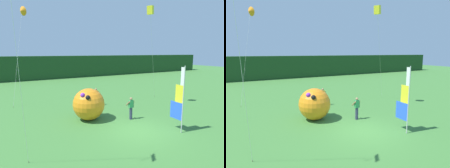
{
  "view_description": "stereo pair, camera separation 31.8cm",
  "coord_description": "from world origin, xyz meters",
  "views": [
    {
      "loc": [
        -7.28,
        -9.51,
        5.07
      ],
      "look_at": [
        -0.08,
        3.34,
        2.63
      ],
      "focal_mm": 30.91,
      "sensor_mm": 36.0,
      "label": 1
    },
    {
      "loc": [
        -7.0,
        -9.67,
        5.07
      ],
      "look_at": [
        -0.08,
        3.34,
        2.63
      ],
      "focal_mm": 30.91,
      "sensor_mm": 36.0,
      "label": 2
    }
  ],
  "objects": [
    {
      "name": "distant_treeline",
      "position": [
        0.0,
        28.66,
        2.18
      ],
      "size": [
        80.0,
        2.4,
        4.36
      ],
      "primitive_type": "cube",
      "color": "#1E421E",
      "rests_on": "ground"
    },
    {
      "name": "banner_flag",
      "position": [
        2.25,
        -1.23,
        2.04
      ],
      "size": [
        0.06,
        1.03,
        4.26
      ],
      "color": "#B7B7BC",
      "rests_on": "ground"
    },
    {
      "name": "kite_orange_delta_2",
      "position": [
        -5.24,
        13.02,
        9.22
      ],
      "size": [
        2.08,
        3.44,
        9.73
      ],
      "color": "brown",
      "rests_on": "ground"
    },
    {
      "name": "inflatable_balloon",
      "position": [
        -1.95,
        3.6,
        1.21
      ],
      "size": [
        2.4,
        2.4,
        2.4
      ],
      "color": "orange",
      "rests_on": "ground"
    },
    {
      "name": "kite_yellow_box_0",
      "position": [
        4.58,
        4.6,
        8.76
      ],
      "size": [
        3.44,
        2.82,
        9.2
      ],
      "color": "brown",
      "rests_on": "ground"
    },
    {
      "name": "ground_plane",
      "position": [
        0.0,
        0.0,
        0.0
      ],
      "size": [
        120.0,
        120.0,
        0.0
      ],
      "primitive_type": "plane",
      "color": "#3D7533"
    },
    {
      "name": "person_near_banner",
      "position": [
        0.88,
        2.11,
        0.91
      ],
      "size": [
        0.55,
        0.48,
        1.71
      ],
      "color": "#2D334C",
      "rests_on": "ground"
    },
    {
      "name": "person_mid_field",
      "position": [
        0.18,
        6.94,
        0.89
      ],
      "size": [
        0.55,
        0.48,
        1.67
      ],
      "color": "black",
      "rests_on": "ground"
    }
  ]
}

